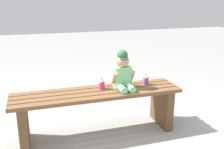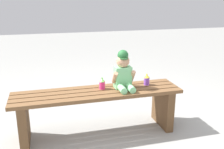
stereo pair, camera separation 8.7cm
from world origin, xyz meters
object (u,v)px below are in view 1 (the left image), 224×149
Objects in this scene: sippy_cup_left at (102,84)px; sippy_cup_right at (146,79)px; park_bench at (98,105)px; child_figure at (123,72)px.

sippy_cup_right is at bearing 0.00° from sippy_cup_left.
park_bench is 13.83× the size of sippy_cup_left.
park_bench is 0.43m from child_figure.
child_figure is at bearing -9.34° from sippy_cup_left.
park_bench is at bearing -139.71° from sippy_cup_left.
child_figure reaches higher than sippy_cup_left.
sippy_cup_left is 0.49m from sippy_cup_right.
sippy_cup_left reaches higher than park_bench.
sippy_cup_right is at bearing 7.26° from child_figure.
sippy_cup_right is (0.55, 0.05, 0.21)m from park_bench.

